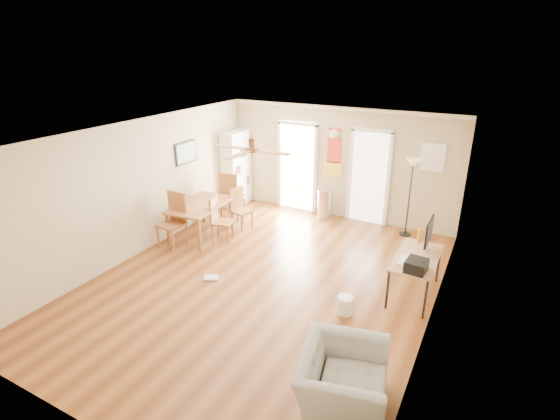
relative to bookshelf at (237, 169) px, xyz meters
The scene contains 29 objects.
floor 4.08m from the bookshelf, 50.15° to the right, with size 7.00×7.00×0.00m, color brown.
ceiling 4.30m from the bookshelf, 50.15° to the right, with size 5.50×7.00×0.00m, color silver, non-canonical shape.
wall_back 2.61m from the bookshelf, 10.18° to the left, with size 5.50×0.04×2.60m, color beige, non-canonical shape.
wall_front 7.03m from the bookshelf, 68.78° to the right, with size 5.50×0.04×2.60m, color beige, non-canonical shape.
wall_left 3.07m from the bookshelf, 93.93° to the right, with size 0.04×7.00×2.60m, color beige, non-canonical shape.
wall_right 6.11m from the bookshelf, 29.91° to the right, with size 0.04×7.00×2.60m, color beige, non-canonical shape.
crown_molding 4.28m from the bookshelf, 50.15° to the right, with size 5.50×7.00×0.08m, color white, non-canonical shape.
kitchen_doorway 1.56m from the bookshelf, 16.49° to the left, with size 0.90×0.10×2.10m, color white, non-canonical shape.
bathroom_doorway 3.32m from the bookshelf, ahead, with size 0.80×0.10×2.10m, color white, non-canonical shape.
wall_decal 2.53m from the bookshelf, 10.24° to the left, with size 0.46×0.03×1.10m, color red.
ac_grille 4.67m from the bookshelf, ahead, with size 0.50×0.04×0.60m, color white.
framed_poster 1.82m from the bookshelf, 96.40° to the right, with size 0.04×0.66×0.48m, color black.
ceiling_fan 4.45m from the bookshelf, 52.77° to the right, with size 1.24×1.24×0.20m, color #593819, non-canonical shape.
bookshelf is the anchor object (origin of this frame).
dining_table 2.11m from the bookshelf, 78.92° to the right, with size 0.88×1.46×0.73m, color #AA6737, non-canonical shape.
dining_chair_right_a 1.64m from the bookshelf, 53.06° to the right, with size 0.37×0.37×0.91m, color olive, non-canonical shape.
dining_chair_right_b 2.26m from the bookshelf, 64.76° to the right, with size 0.39×0.39×0.95m, color olive, non-canonical shape.
dining_chair_near 2.75m from the bookshelf, 85.68° to the right, with size 0.46×0.46×1.12m, color #9C6432, non-canonical shape.
dining_chair_far 1.00m from the bookshelf, 62.98° to the right, with size 0.47×0.47×1.14m, color olive, non-canonical shape.
trash_can 2.43m from the bookshelf, ahead, with size 0.33×0.33×0.71m, color #B3B3B5.
torchiere_lamp 4.28m from the bookshelf, ahead, with size 0.32×0.32×1.70m, color black, non-canonical shape.
computer_desk 5.42m from the bookshelf, 24.14° to the right, with size 0.65×1.30×0.70m, color tan, non-canonical shape.
imac 5.36m from the bookshelf, 20.87° to the right, with size 0.08×0.60×0.56m, color black, non-canonical shape.
keyboard 5.33m from the bookshelf, 27.07° to the right, with size 0.12×0.38×0.01m, color silver.
printer 5.67m from the bookshelf, 28.23° to the right, with size 0.30×0.35×0.18m, color black.
orange_bottle 5.11m from the bookshelf, 18.70° to the right, with size 0.09×0.09×0.26m, color #CC6D12.
wastebasket_a 5.30m from the bookshelf, 38.35° to the right, with size 0.25×0.25×0.29m, color silver.
floor_cloth 3.88m from the bookshelf, 63.95° to the right, with size 0.25×0.19×0.04m, color #ABABA5.
armchair 6.87m from the bookshelf, 46.74° to the right, with size 1.10×0.96×0.71m, color gray.
Camera 1 is at (3.27, -5.55, 3.91)m, focal length 27.19 mm.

